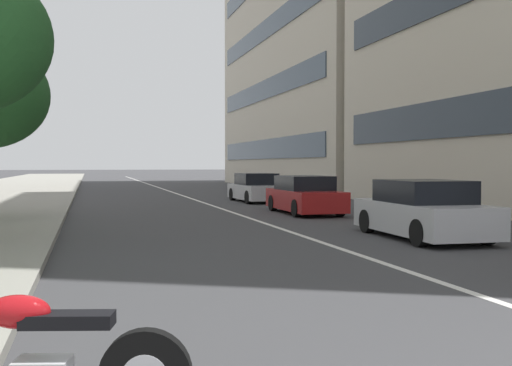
# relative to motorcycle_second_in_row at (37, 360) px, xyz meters

# --- Properties ---
(lane_centre_stripe) EXTENTS (110.00, 0.16, 0.01)m
(lane_centre_stripe) POSITION_rel_motorcycle_second_in_row_xyz_m (32.36, -5.60, -0.44)
(lane_centre_stripe) COLOR silver
(lane_centre_stripe) RESTS_ON ground
(motorcycle_second_in_row) EXTENTS (0.75, 2.08, 1.49)m
(motorcycle_second_in_row) POSITION_rel_motorcycle_second_in_row_xyz_m (0.00, 0.00, 0.00)
(motorcycle_second_in_row) COLOR black
(motorcycle_second_in_row) RESTS_ON ground
(car_lead_in_lane) EXTENTS (4.40, 2.01, 1.44)m
(car_lead_in_lane) POSITION_rel_motorcycle_second_in_row_xyz_m (8.92, -8.30, 0.23)
(car_lead_in_lane) COLOR #B7B7BC
(car_lead_in_lane) RESTS_ON ground
(car_following_behind) EXTENTS (4.52, 1.86, 1.40)m
(car_following_behind) POSITION_rel_motorcycle_second_in_row_xyz_m (16.87, -8.07, 0.22)
(car_following_behind) COLOR maroon
(car_following_behind) RESTS_ON ground
(car_far_down_avenue) EXTENTS (4.30, 1.98, 1.39)m
(car_far_down_avenue) POSITION_rel_motorcycle_second_in_row_xyz_m (24.09, -8.19, 0.19)
(car_far_down_avenue) COLOR #B7B7BC
(car_far_down_avenue) RESTS_ON ground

